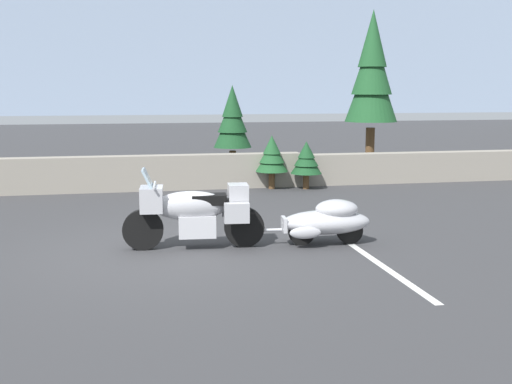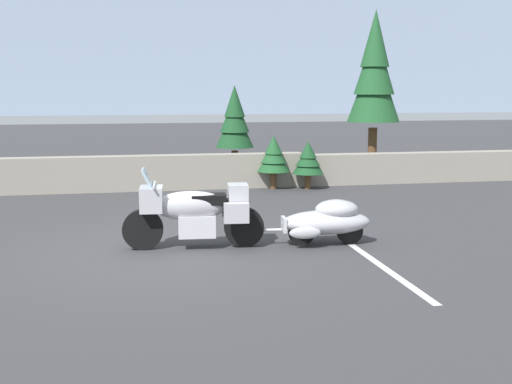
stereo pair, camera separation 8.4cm
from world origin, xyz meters
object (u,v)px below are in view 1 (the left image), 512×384
car_shaped_trailer (326,220)px  pine_tree_tall (372,72)px  pine_tree_secondary (232,120)px  touring_motorcycle (193,211)px

car_shaped_trailer → pine_tree_tall: pine_tree_tall is taller
car_shaped_trailer → pine_tree_secondary: pine_tree_secondary is taller
touring_motorcycle → car_shaped_trailer: size_ratio=1.04×
pine_tree_tall → touring_motorcycle: bearing=-127.3°
pine_tree_secondary → touring_motorcycle: bearing=-103.6°
touring_motorcycle → pine_tree_tall: pine_tree_tall is taller
touring_motorcycle → car_shaped_trailer: (2.21, -0.17, -0.21)m
car_shaped_trailer → pine_tree_tall: (4.06, 8.41, 2.68)m
car_shaped_trailer → pine_tree_secondary: bearing=91.2°
touring_motorcycle → pine_tree_secondary: bearing=76.4°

